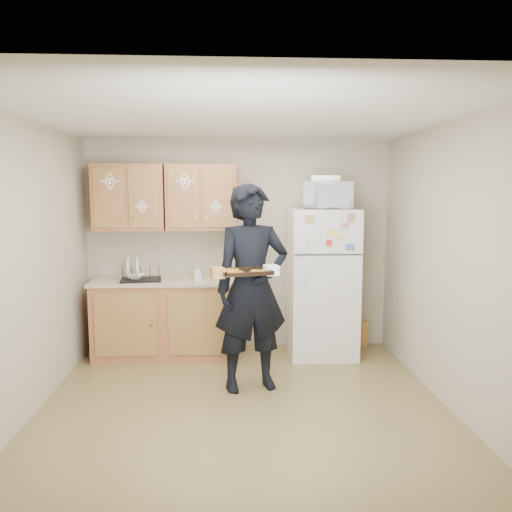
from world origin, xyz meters
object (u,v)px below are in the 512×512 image
(refrigerator, at_px, (322,283))
(person, at_px, (252,288))
(baking_tray, at_px, (245,272))
(dish_rack, at_px, (141,273))
(microwave, at_px, (328,195))

(refrigerator, bearing_deg, person, -131.37)
(baking_tray, height_order, dish_rack, baking_tray)
(refrigerator, relative_size, person, 0.86)
(baking_tray, height_order, microwave, microwave)
(baking_tray, xyz_separation_m, dish_rack, (-1.13, 1.24, -0.19))
(microwave, distance_m, dish_rack, 2.28)
(refrigerator, xyz_separation_m, microwave, (0.05, -0.05, 1.00))
(person, height_order, dish_rack, person)
(person, distance_m, baking_tray, 0.36)
(baking_tray, distance_m, microwave, 1.70)
(baking_tray, bearing_deg, refrigerator, 39.13)
(person, height_order, baking_tray, person)
(refrigerator, xyz_separation_m, dish_rack, (-2.06, -0.03, 0.14))
(baking_tray, xyz_separation_m, microwave, (0.98, 1.21, 0.67))
(dish_rack, bearing_deg, microwave, -0.61)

